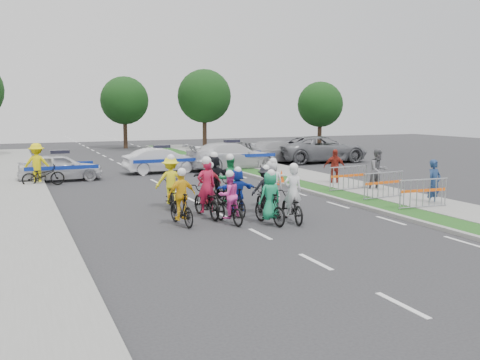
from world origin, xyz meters
name	(u,v)px	position (x,y,z in m)	size (l,w,h in m)	color
ground	(260,234)	(0.00, 0.00, 0.00)	(90.00, 90.00, 0.00)	#28282B
curb_right	(321,195)	(5.10, 5.00, 0.06)	(0.20, 60.00, 0.12)	gray
grass_strip	(335,194)	(5.80, 5.00, 0.06)	(1.20, 60.00, 0.11)	#1E4C18
sidewalk_right	(371,191)	(7.60, 5.00, 0.07)	(2.40, 60.00, 0.13)	gray
sidewalk_left	(11,217)	(-6.50, 5.00, 0.07)	(3.00, 60.00, 0.13)	gray
rider_0	(292,202)	(1.63, 1.11, 0.62)	(0.92, 1.91, 1.87)	black
rider_1	(270,203)	(0.83, 1.05, 0.67)	(0.78, 1.68, 1.72)	black
rider_2	(229,204)	(-0.29, 1.65, 0.63)	(0.80, 1.71, 1.68)	black
rider_3	(181,203)	(-1.70, 1.99, 0.69)	(0.93, 1.73, 1.78)	black
rider_4	(265,195)	(1.39, 2.56, 0.66)	(0.99, 1.71, 1.68)	black
rider_5	(237,195)	(0.41, 2.64, 0.71)	(1.33, 1.59, 1.66)	black
rider_6	(206,197)	(-0.61, 2.83, 0.66)	(0.81, 2.01, 2.01)	black
rider_7	(272,188)	(2.13, 3.50, 0.71)	(0.84, 1.78, 1.81)	black
rider_8	(229,187)	(0.86, 4.45, 0.71)	(0.89, 1.95, 1.92)	black
rider_9	(209,191)	(-0.01, 4.14, 0.66)	(0.87, 1.64, 1.71)	black
rider_10	(171,187)	(-1.22, 4.84, 0.75)	(1.18, 2.00, 1.94)	black
rider_11	(214,182)	(0.54, 5.19, 0.81)	(1.61, 1.92, 1.95)	black
police_car_0	(60,167)	(-4.18, 13.97, 0.68)	(1.60, 3.97, 1.35)	silver
police_car_1	(162,160)	(1.26, 15.23, 0.69)	(1.45, 4.17, 1.37)	silver
police_car_2	(232,156)	(5.39, 15.15, 0.79)	(2.21, 5.44, 1.58)	silver
civilian_sedan	(278,152)	(9.65, 17.51, 0.73)	(2.05, 5.05, 1.46)	#A3A4A8
civilian_suv	(321,149)	(12.42, 16.76, 0.86)	(2.86, 6.20, 1.72)	slate
spectator_0	(434,183)	(7.73, 1.50, 0.85)	(0.62, 0.41, 1.70)	navy
spectator_1	(378,170)	(7.94, 4.99, 0.92)	(0.90, 0.70, 1.84)	slate
spectator_2	(334,167)	(7.24, 7.28, 0.84)	(0.99, 0.41, 1.68)	maroon
marshal_hiviz	(37,164)	(-5.29, 13.16, 0.96)	(1.25, 0.72, 1.93)	yellow
barrier_0	(423,195)	(6.70, 0.91, 0.56)	(2.00, 0.50, 1.12)	#A5A8AD
barrier_1	(383,187)	(6.70, 3.06, 0.56)	(2.00, 0.50, 1.12)	#A5A8AD
barrier_2	(349,179)	(6.70, 5.37, 0.56)	(2.00, 0.50, 1.12)	#A5A8AD
cone_0	(281,177)	(5.16, 8.53, 0.34)	(0.40, 0.40, 0.70)	#F24C0C
cone_1	(269,166)	(6.75, 12.99, 0.34)	(0.40, 0.40, 0.70)	#F24C0C
parked_bike	(43,175)	(-5.07, 12.51, 0.49)	(0.65, 1.87, 0.98)	black
tree_1	(204,96)	(9.00, 30.00, 4.54)	(4.55, 4.55, 6.82)	#382619
tree_2	(320,105)	(18.00, 26.00, 3.83)	(3.85, 3.85, 5.77)	#382619
tree_4	(124,101)	(3.00, 34.00, 4.19)	(4.20, 4.20, 6.30)	#382619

